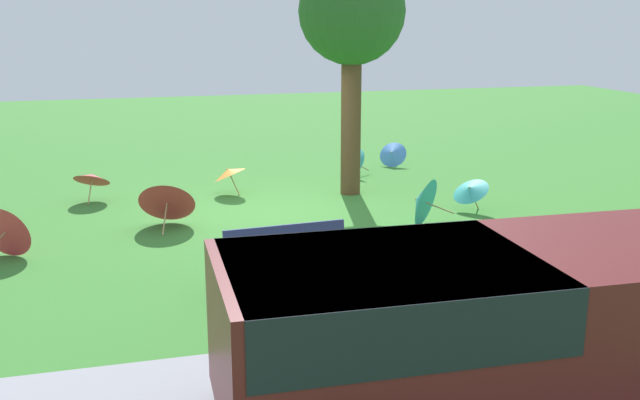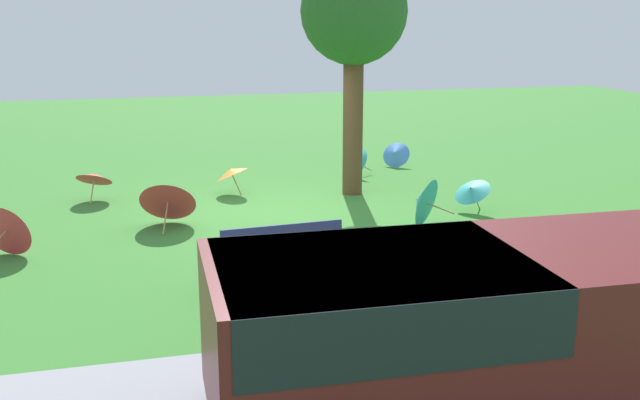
% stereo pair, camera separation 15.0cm
% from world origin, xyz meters
% --- Properties ---
extents(ground, '(40.00, 40.00, 0.00)m').
position_xyz_m(ground, '(0.00, 0.00, 0.00)').
color(ground, '#387A2D').
extents(van_dark, '(4.64, 2.21, 1.53)m').
position_xyz_m(van_dark, '(-0.08, 7.36, 0.91)').
color(van_dark, '#591919').
rests_on(van_dark, ground).
extents(park_bench, '(1.63, 0.60, 0.90)m').
position_xyz_m(park_bench, '(0.76, 3.85, 0.47)').
color(park_bench, navy).
rests_on(park_bench, ground).
extents(shade_tree, '(2.04, 2.04, 4.58)m').
position_xyz_m(shade_tree, '(-1.69, -0.99, 3.45)').
color(shade_tree, brown).
rests_on(shade_tree, ground).
extents(parasol_red_0, '(0.88, 0.87, 0.69)m').
position_xyz_m(parasol_red_0, '(3.27, -1.64, 0.47)').
color(parasol_red_0, tan).
rests_on(parasol_red_0, ground).
extents(parasol_orange_0, '(0.92, 0.92, 0.66)m').
position_xyz_m(parasol_orange_0, '(0.67, -1.51, 0.46)').
color(parasol_orange_0, tan).
rests_on(parasol_orange_0, ground).
extents(parasol_teal_0, '(0.72, 0.74, 0.65)m').
position_xyz_m(parasol_teal_0, '(-2.21, -2.52, 0.33)').
color(parasol_teal_0, tan).
rests_on(parasol_teal_0, ground).
extents(parasol_teal_1, '(0.84, 0.86, 0.63)m').
position_xyz_m(parasol_teal_1, '(-3.37, 0.90, 0.40)').
color(parasol_teal_1, tan).
rests_on(parasol_teal_1, ground).
extents(parasol_blue_0, '(0.80, 0.78, 0.61)m').
position_xyz_m(parasol_blue_0, '(-3.47, -3.33, 0.30)').
color(parasol_blue_0, tan).
rests_on(parasol_blue_0, ground).
extents(parasol_red_1, '(1.10, 1.07, 0.92)m').
position_xyz_m(parasol_red_1, '(2.00, 0.44, 0.48)').
color(parasol_red_1, tan).
rests_on(parasol_red_1, ground).
extents(parasol_red_2, '(0.93, 0.92, 0.84)m').
position_xyz_m(parasol_red_2, '(4.38, 1.49, 0.42)').
color(parasol_red_2, tan).
rests_on(parasol_red_2, ground).
extents(parasol_teal_2, '(0.86, 0.86, 0.86)m').
position_xyz_m(parasol_teal_2, '(-2.14, 1.54, 0.43)').
color(parasol_teal_2, tan).
rests_on(parasol_teal_2, ground).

